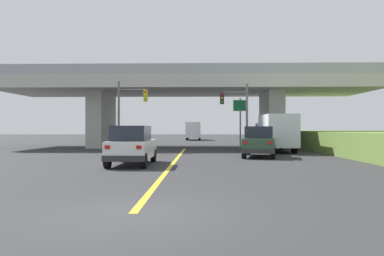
# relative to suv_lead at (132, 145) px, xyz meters

# --- Properties ---
(ground) EXTENTS (160.00, 160.00, 0.00)m
(ground) POSITION_rel_suv_lead_xyz_m (2.05, 17.88, -1.01)
(ground) COLOR #2B2B2D
(overpass_bridge) EXTENTS (35.96, 9.83, 7.59)m
(overpass_bridge) POSITION_rel_suv_lead_xyz_m (2.05, 17.88, 4.49)
(overpass_bridge) COLOR #B7B5AD
(overpass_bridge) RESTS_ON ground
(lane_divider_stripe) EXTENTS (0.20, 25.72, 0.01)m
(lane_divider_stripe) POSITION_rel_suv_lead_xyz_m (2.05, 2.16, -1.01)
(lane_divider_stripe) COLOR yellow
(lane_divider_stripe) RESTS_ON ground
(suv_lead) EXTENTS (1.98, 4.62, 2.02)m
(suv_lead) POSITION_rel_suv_lead_xyz_m (0.00, 0.00, 0.00)
(suv_lead) COLOR silver
(suv_lead) RESTS_ON ground
(suv_crossing) EXTENTS (2.89, 4.90, 2.02)m
(suv_crossing) POSITION_rel_suv_lead_xyz_m (7.44, 5.51, 0.00)
(suv_crossing) COLOR #2D4C33
(suv_crossing) RESTS_ON ground
(box_truck) EXTENTS (2.33, 6.72, 2.97)m
(box_truck) POSITION_rel_suv_lead_xyz_m (9.61, 10.93, 0.56)
(box_truck) COLOR navy
(box_truck) RESTS_ON ground
(traffic_signal_nearside) EXTENTS (2.27, 0.36, 5.53)m
(traffic_signal_nearside) POSITION_rel_suv_lead_xyz_m (6.57, 10.91, 2.43)
(traffic_signal_nearside) COLOR #56595E
(traffic_signal_nearside) RESTS_ON ground
(traffic_signal_farside) EXTENTS (2.46, 0.36, 5.75)m
(traffic_signal_farside) POSITION_rel_suv_lead_xyz_m (-2.41, 10.93, 2.59)
(traffic_signal_farside) COLOR #56595E
(traffic_signal_farside) RESTS_ON ground
(highway_sign) EXTENTS (1.35, 0.17, 4.70)m
(highway_sign) POSITION_rel_suv_lead_xyz_m (7.22, 15.31, 2.38)
(highway_sign) COLOR slate
(highway_sign) RESTS_ON ground
(semi_truck_distant) EXTENTS (2.33, 7.02, 2.88)m
(semi_truck_distant) POSITION_rel_suv_lead_xyz_m (2.32, 40.59, 0.53)
(semi_truck_distant) COLOR silver
(semi_truck_distant) RESTS_ON ground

